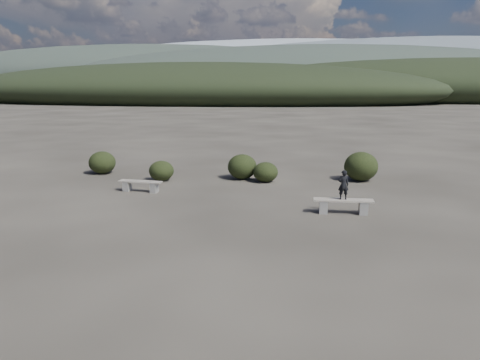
# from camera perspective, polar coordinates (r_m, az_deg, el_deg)

# --- Properties ---
(ground) EXTENTS (1200.00, 1200.00, 0.00)m
(ground) POSITION_cam_1_polar(r_m,az_deg,el_deg) (12.34, -2.62, -8.29)
(ground) COLOR #2D2923
(ground) RESTS_ON ground
(bench_left) EXTENTS (1.77, 0.51, 0.44)m
(bench_left) POSITION_cam_1_polar(r_m,az_deg,el_deg) (18.90, -12.03, -0.62)
(bench_left) COLOR slate
(bench_left) RESTS_ON ground
(bench_right) EXTENTS (1.95, 0.48, 0.49)m
(bench_right) POSITION_cam_1_polar(r_m,az_deg,el_deg) (15.76, 12.48, -2.99)
(bench_right) COLOR slate
(bench_right) RESTS_ON ground
(seated_person) EXTENTS (0.39, 0.30, 0.98)m
(seated_person) POSITION_cam_1_polar(r_m,az_deg,el_deg) (15.60, 12.49, -0.58)
(seated_person) COLOR black
(seated_person) RESTS_ON bench_right
(shrub_a) EXTENTS (1.09, 1.09, 0.89)m
(shrub_a) POSITION_cam_1_polar(r_m,az_deg,el_deg) (20.82, -9.56, 1.11)
(shrub_a) COLOR black
(shrub_a) RESTS_ON ground
(shrub_b) EXTENTS (1.30, 1.30, 1.12)m
(shrub_b) POSITION_cam_1_polar(r_m,az_deg,el_deg) (20.91, 0.27, 1.64)
(shrub_b) COLOR black
(shrub_b) RESTS_ON ground
(shrub_c) EXTENTS (1.09, 1.09, 0.87)m
(shrub_c) POSITION_cam_1_polar(r_m,az_deg,el_deg) (20.34, 3.13, 0.98)
(shrub_c) COLOR black
(shrub_c) RESTS_ON ground
(shrub_d) EXTENTS (1.46, 1.46, 1.28)m
(shrub_d) POSITION_cam_1_polar(r_m,az_deg,el_deg) (21.19, 14.54, 1.62)
(shrub_d) COLOR black
(shrub_d) RESTS_ON ground
(shrub_f) EXTENTS (1.26, 1.26, 1.06)m
(shrub_f) POSITION_cam_1_polar(r_m,az_deg,el_deg) (23.13, -16.45, 2.06)
(shrub_f) COLOR black
(shrub_f) RESTS_ON ground
(mountain_ridges) EXTENTS (500.00, 400.00, 56.00)m
(mountain_ridges) POSITION_cam_1_polar(r_m,az_deg,el_deg) (350.61, 7.63, 12.70)
(mountain_ridges) COLOR black
(mountain_ridges) RESTS_ON ground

